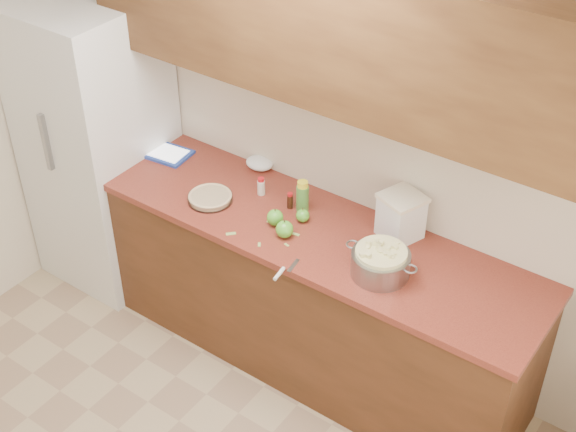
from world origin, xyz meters
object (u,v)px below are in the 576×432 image
Objects in this scene: tablet at (167,154)px; colander at (380,263)px; pie at (210,198)px; flour_canister at (401,216)px.

colander is at bearing -13.92° from tablet.
pie is at bearing -29.14° from tablet.
colander reaches higher than pie.
flour_canister is 0.89× the size of tablet.
flour_canister is (-0.07, 0.31, 0.05)m from colander.
pie is 1.04m from colander.
flour_canister is at bearing 102.42° from colander.
colander is 1.55m from tablet.
colander is 1.51× the size of flour_canister.
colander is 1.35× the size of tablet.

